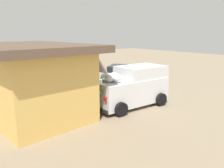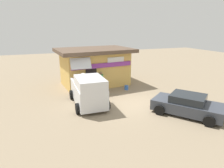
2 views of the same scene
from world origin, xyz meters
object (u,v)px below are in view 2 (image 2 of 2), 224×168
(delivery_van, at_px, (88,90))
(parked_sedan, at_px, (187,105))
(customer_bending, at_px, (80,83))
(storefront_bar, at_px, (95,66))
(unloaded_banana_pile, at_px, (81,90))
(paint_bucket, at_px, (126,88))
(vendor_standing, at_px, (101,80))

(delivery_van, xyz_separation_m, parked_sedan, (5.13, -3.56, -0.43))
(delivery_van, bearing_deg, customer_bending, 92.16)
(storefront_bar, distance_m, unloaded_banana_pile, 2.88)
(delivery_van, bearing_deg, paint_bucket, 28.92)
(vendor_standing, relative_size, customer_bending, 1.11)
(parked_sedan, height_order, paint_bucket, parked_sedan)
(vendor_standing, bearing_deg, storefront_bar, 86.77)
(vendor_standing, bearing_deg, paint_bucket, -7.80)
(paint_bucket, bearing_deg, unloaded_banana_pile, 169.57)
(unloaded_banana_pile, xyz_separation_m, paint_bucket, (3.65, -0.67, -0.01))
(unloaded_banana_pile, height_order, paint_bucket, unloaded_banana_pile)
(unloaded_banana_pile, bearing_deg, delivery_van, -92.08)
(parked_sedan, xyz_separation_m, customer_bending, (-5.21, 5.70, 0.32))
(vendor_standing, bearing_deg, parked_sedan, -59.44)
(parked_sedan, height_order, unloaded_banana_pile, parked_sedan)
(storefront_bar, height_order, delivery_van, storefront_bar)
(delivery_van, xyz_separation_m, vendor_standing, (1.63, 2.36, -0.06))
(vendor_standing, bearing_deg, unloaded_banana_pile, 165.98)
(vendor_standing, relative_size, unloaded_banana_pile, 1.94)
(paint_bucket, bearing_deg, customer_bending, 178.95)
(unloaded_banana_pile, bearing_deg, paint_bucket, -10.43)
(delivery_van, bearing_deg, vendor_standing, 55.42)
(unloaded_banana_pile, bearing_deg, storefront_bar, 47.80)
(delivery_van, height_order, customer_bending, delivery_van)
(parked_sedan, bearing_deg, delivery_van, 145.24)
(parked_sedan, distance_m, customer_bending, 7.73)
(delivery_van, distance_m, paint_bucket, 4.37)
(delivery_van, relative_size, vendor_standing, 2.75)
(paint_bucket, bearing_deg, delivery_van, -151.08)
(delivery_van, height_order, paint_bucket, delivery_van)
(vendor_standing, distance_m, unloaded_banana_pile, 1.75)
(storefront_bar, distance_m, vendor_standing, 2.33)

